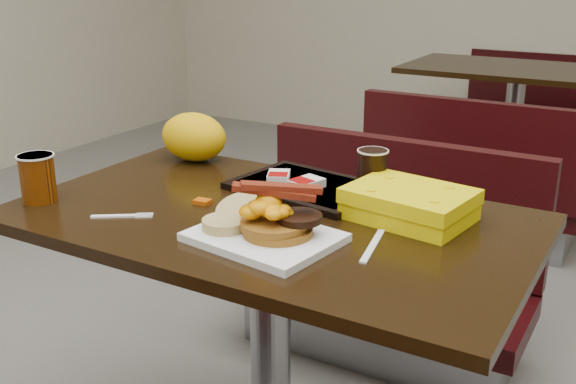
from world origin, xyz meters
The scene contains 23 objects.
table_near centered at (0.00, 0.00, 0.38)m, with size 1.20×0.70×0.75m, color black, non-canonical shape.
bench_near_n centered at (0.00, 0.70, 0.36)m, with size 1.00×0.46×0.72m, color black, non-canonical shape.
table_far centered at (0.00, 2.60, 0.38)m, with size 1.20×0.70×0.75m, color black, non-canonical shape.
bench_far_s centered at (0.00, 1.90, 0.36)m, with size 1.00×0.46×0.72m, color black, non-canonical shape.
bench_far_n centered at (0.00, 3.30, 0.36)m, with size 1.00×0.46×0.72m, color black, non-canonical shape.
platter centered at (0.07, -0.14, 0.76)m, with size 0.29×0.23×0.02m, color white.
pancake_stack centered at (0.10, -0.13, 0.78)m, with size 0.15×0.15×0.03m, color brown.
sausage_patty centered at (0.14, -0.11, 0.80)m, with size 0.09×0.09×0.01m, color black.
scrambled_eggs centered at (0.08, -0.13, 0.82)m, with size 0.10×0.09×0.05m, color #F0A504.
bacon_strips centered at (0.09, -0.12, 0.86)m, with size 0.17×0.08×0.01m, color #4E0506, non-canonical shape.
muffin_bottom centered at (-0.01, -0.16, 0.78)m, with size 0.10×0.10×0.02m, color tan.
muffin_top centered at (-0.02, -0.09, 0.79)m, with size 0.10×0.10×0.02m, color tan.
coffee_cup_near centered at (-0.54, -0.20, 0.81)m, with size 0.08×0.08×0.12m, color #853504.
fork centered at (-0.30, -0.19, 0.75)m, with size 0.14×0.03×0.00m, color white, non-canonical shape.
knife centered at (0.28, -0.05, 0.75)m, with size 0.18×0.01×0.00m, color white.
condiment_syrup centered at (-0.18, -0.02, 0.75)m, with size 0.04×0.03×0.01m, color #AE4407.
condiment_ketchup centered at (-0.02, 0.11, 0.76)m, with size 0.04×0.03×0.01m, color #8C0504.
tray centered at (-0.01, 0.20, 0.76)m, with size 0.37×0.26×0.02m, color black.
hashbrown_sleeve_left centered at (-0.09, 0.19, 0.78)m, with size 0.06×0.07×0.02m, color silver.
hashbrown_sleeve_right centered at (0.00, 0.17, 0.78)m, with size 0.06×0.08×0.02m, color silver.
coffee_cup_far centered at (0.15, 0.24, 0.82)m, with size 0.07×0.07×0.10m, color black.
clamshell centered at (0.29, 0.14, 0.79)m, with size 0.27×0.20×0.07m, color yellow.
paper_bag centered at (-0.43, 0.28, 0.82)m, with size 0.20×0.15×0.14m, color #D7AF07.
Camera 1 is at (0.78, -1.26, 1.31)m, focal length 42.49 mm.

